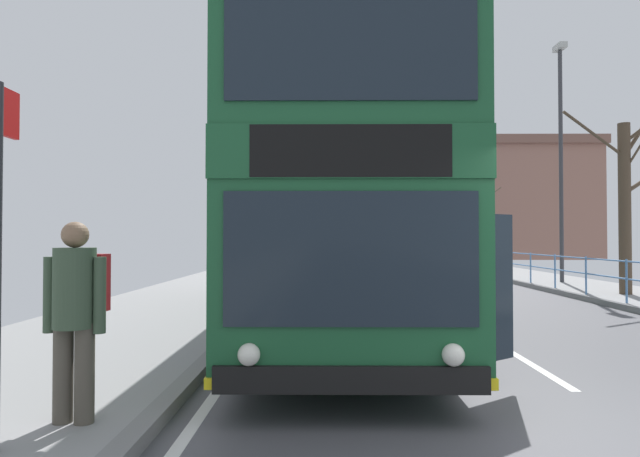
{
  "coord_description": "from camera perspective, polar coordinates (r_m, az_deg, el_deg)",
  "views": [
    {
      "loc": [
        -2.77,
        -4.03,
        1.69
      ],
      "look_at": [
        -2.84,
        4.45,
        1.85
      ],
      "focal_mm": 28.52,
      "sensor_mm": 36.0,
      "label": 1
    }
  ],
  "objects": [
    {
      "name": "pedestrian_with_backpack",
      "position": [
        4.82,
        -25.6,
        -7.77
      ],
      "size": [
        0.55,
        0.54,
        1.69
      ],
      "color": "#4C473D",
      "rests_on": "ground"
    },
    {
      "name": "bare_tree_far_02",
      "position": [
        16.53,
        31.13,
        2.8
      ],
      "size": [
        3.6,
        1.7,
        5.47
      ],
      "color": "#4C3D2D",
      "rests_on": "ground"
    },
    {
      "name": "double_decker_bus_main",
      "position": [
        10.12,
        1.81,
        2.63
      ],
      "size": [
        3.27,
        11.42,
        4.48
      ],
      "color": "#19512D",
      "rests_on": "ground"
    },
    {
      "name": "ground",
      "position": [
        4.81,
        27.69,
        -21.03
      ],
      "size": [
        15.8,
        140.0,
        0.2
      ],
      "color": "#4D4D52"
    },
    {
      "name": "background_building_00",
      "position": [
        50.59,
        19.67,
        2.66
      ],
      "size": [
        11.54,
        16.15,
        9.87
      ],
      "color": "#936656",
      "rests_on": "ground"
    },
    {
      "name": "bare_tree_far_00",
      "position": [
        31.37,
        17.11,
        0.71
      ],
      "size": [
        3.13,
        1.5,
        5.59
      ],
      "color": "brown",
      "rests_on": "ground"
    },
    {
      "name": "street_lamp_far_side",
      "position": [
        20.21,
        25.4,
        8.43
      ],
      "size": [
        0.28,
        0.6,
        8.48
      ],
      "color": "#38383D",
      "rests_on": "ground"
    },
    {
      "name": "pedestrian_railing_far_kerb",
      "position": [
        15.0,
        29.32,
        -4.19
      ],
      "size": [
        0.05,
        24.39,
        1.05
      ],
      "color": "#598CC6",
      "rests_on": "ground"
    },
    {
      "name": "bare_tree_far_01",
      "position": [
        44.15,
        12.49,
        0.6
      ],
      "size": [
        3.29,
        2.08,
        5.51
      ],
      "color": "#423328",
      "rests_on": "ground"
    },
    {
      "name": "background_bus_far_lane",
      "position": [
        34.98,
        9.84,
        -1.23
      ],
      "size": [
        2.75,
        10.55,
        2.93
      ],
      "color": "navy",
      "rests_on": "ground"
    }
  ]
}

